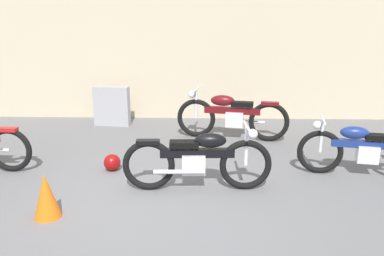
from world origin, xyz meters
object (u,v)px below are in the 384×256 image
at_px(stone_marker, 112,106).
at_px(traffic_cone, 46,196).
at_px(motorcycle_maroon, 231,115).
at_px(helmet, 112,162).
at_px(motorcycle_black, 198,159).
at_px(motorcycle_blue, 363,150).

bearing_deg(stone_marker, traffic_cone, -87.90).
bearing_deg(motorcycle_maroon, helmet, 51.25).
distance_m(motorcycle_maroon, motorcycle_black, 2.43).
height_order(traffic_cone, motorcycle_maroon, motorcycle_maroon).
xyz_separation_m(traffic_cone, motorcycle_blue, (4.22, 1.37, 0.14)).
bearing_deg(motorcycle_black, stone_marker, 118.37).
relative_size(traffic_cone, motorcycle_black, 0.27).
relative_size(traffic_cone, motorcycle_blue, 0.29).
xyz_separation_m(motorcycle_blue, motorcycle_black, (-2.43, -0.54, 0.02)).
bearing_deg(motorcycle_black, motorcycle_blue, 10.21).
xyz_separation_m(helmet, motorcycle_black, (1.35, -0.65, 0.31)).
relative_size(helmet, traffic_cone, 0.48).
relative_size(stone_marker, motorcycle_maroon, 0.40).
xyz_separation_m(stone_marker, motorcycle_black, (1.94, -3.26, 0.01)).
relative_size(helmet, motorcycle_blue, 0.14).
bearing_deg(stone_marker, motorcycle_maroon, -19.72).
relative_size(helmet, motorcycle_black, 0.13).
bearing_deg(traffic_cone, helmet, 73.55).
bearing_deg(motorcycle_maroon, stone_marker, -9.56).
height_order(stone_marker, helmet, stone_marker).
relative_size(motorcycle_maroon, motorcycle_blue, 1.13).
bearing_deg(traffic_cone, stone_marker, 92.10).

